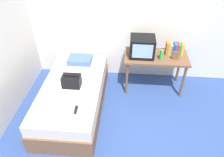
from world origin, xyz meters
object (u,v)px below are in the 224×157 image
remote_silver (64,79)px  book_row (174,49)px  desk (156,60)px  magazine (60,98)px  bed (73,97)px  water_bottle (162,55)px  tv (142,47)px  remote_dark (76,110)px  folded_towel (63,114)px  pillow (80,60)px  handbag (72,81)px  picture_frame (176,56)px

remote_silver → book_row: bearing=19.3°
desk → remote_silver: desk is taller
magazine → bed: bearing=72.9°
book_row → water_bottle: bearing=-139.1°
tv → book_row: 0.61m
tv → remote_dark: bearing=-126.7°
book_row → remote_silver: book_row is taller
desk → book_row: bearing=16.2°
remote_silver → folded_towel: folded_towel is taller
tv → remote_dark: size_ratio=2.82×
pillow → magazine: pillow is taller
pillow → tv: bearing=0.6°
desk → handbag: size_ratio=3.87×
remote_silver → folded_towel: 0.87m
handbag → remote_dark: size_ratio=1.92×
bed → folded_towel: 0.76m
bed → handbag: size_ratio=6.67×
tv → remote_dark: (-0.96, -1.29, -0.38)m
pillow → handbag: (0.02, -0.73, 0.05)m
handbag → tv: bearing=32.8°
bed → handbag: 0.37m
book_row → remote_dark: 2.12m
picture_frame → magazine: size_ratio=0.55×
bed → remote_silver: 0.36m
water_bottle → folded_towel: bearing=-138.4°
handbag → water_bottle: bearing=22.7°
book_row → remote_dark: (-1.56, -1.40, -0.31)m
bed → desk: bearing=26.6°
bed → remote_silver: remote_silver is taller
water_bottle → pillow: 1.54m
bed → remote_silver: size_ratio=13.89×
bed → desk: 1.65m
pillow → folded_towel: (0.05, -1.40, -0.02)m
tv → book_row: tv is taller
book_row → handbag: book_row is taller
remote_dark → folded_towel: 0.19m
handbag → remote_dark: bearing=-71.5°
tv → pillow: size_ratio=0.98×
bed → magazine: bearing=-107.1°
bed → water_bottle: water_bottle is taller
folded_towel → desk: bearing=45.6°
tv → magazine: (-1.27, -1.05, -0.38)m
desk → handbag: 1.61m
desk → pillow: 1.44m
remote_dark → remote_silver: same height
remote_dark → magazine: bearing=141.1°
desk → picture_frame: picture_frame is taller
pillow → bed: bearing=-90.0°
water_bottle → remote_silver: size_ratio=1.32×
book_row → picture_frame: 0.20m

